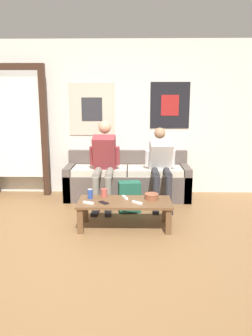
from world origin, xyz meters
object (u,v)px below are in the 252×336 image
Objects in this scene: coffee_table at (125,206)px; game_controller_far_center at (88,203)px; ceramic_bowl at (152,196)px; pillar_candle at (104,193)px; game_controller_near_left at (125,197)px; backpack at (129,198)px; couch at (127,181)px; person_seated_adult at (104,160)px; game_controller_near_right at (137,203)px; drink_can_blue at (90,194)px; cell_phone at (104,203)px; person_seated_teen at (161,163)px.

coffee_table is 0.46m from game_controller_far_center.
pillar_candle is (-0.61, 0.09, 0.01)m from ceramic_bowl.
pillar_candle is at bearing 166.67° from game_controller_near_left.
backpack is at bearing 54.72° from game_controller_far_center.
person_seated_adult is at bearing -135.64° from couch.
game_controller_near_right is at bearing -84.25° from couch.
game_controller_near_left reaches higher than coffee_table.
backpack is 3.67× the size of pillar_candle.
drink_can_blue is (-0.50, -0.49, 0.20)m from backpack.
drink_can_blue is at bearing -111.13° from couch.
coffee_table is 6.45× the size of ceramic_bowl.
backpack reaches higher than ceramic_bowl.
game_controller_near_left is at bearing 89.95° from coffee_table.
person_seated_teen is at bearing 53.60° from cell_phone.
game_controller_far_center reaches higher than cell_phone.
game_controller_near_left is at bearing -13.33° from pillar_candle.
pillar_candle is 0.83× the size of game_controller_far_center.
game_controller_far_center reaches higher than coffee_table.
person_seated_teen reaches higher than coffee_table.
person_seated_teen reaches higher than drink_can_blue.
backpack is 0.73m from drink_can_blue.
backpack is 0.87m from game_controller_far_center.
game_controller_far_center is at bearing -107.96° from couch.
drink_can_blue is 0.85× the size of cell_phone.
game_controller_near_right and game_controller_far_center have the same top height.
person_seated_teen is at bearing 44.97° from pillar_candle.
ceramic_bowl is 1.46× the size of drink_can_blue.
person_seated_teen is 9.66× the size of pillar_candle.
drink_can_blue reaches higher than game_controller_near_left.
cell_phone is (-0.27, -1.38, 0.07)m from couch.
person_seated_adult is 0.96m from game_controller_near_left.
person_seated_teen is 8.90× the size of game_controller_near_right.
couch is at bearing 148.47° from person_seated_teen.
pillar_candle is at bearing -85.36° from person_seated_adult.
drink_can_blue is at bearing 161.64° from game_controller_near_right.
person_seated_teen is at bearing 61.77° from coffee_table.
cell_phone is at bearing -142.42° from game_controller_near_left.
person_seated_adult is 0.83m from pillar_candle.
drink_can_blue is (-0.17, -0.08, 0.01)m from pillar_candle.
couch reaches higher than backpack.
person_seated_teen is 2.63× the size of backpack.
cell_phone is at bearing -44.06° from drink_can_blue.
game_controller_far_center is (-0.97, -1.09, -0.28)m from person_seated_teen.
cell_phone is at bearing -114.89° from backpack.
couch is at bearing 95.75° from game_controller_near_right.
cell_phone is (0.02, -0.26, -0.05)m from pillar_candle.
cell_phone is (-0.60, -0.17, -0.04)m from ceramic_bowl.
drink_can_blue is (-0.45, 0.10, 0.12)m from coffee_table.
backpack is 0.71m from game_controller_near_right.
pillar_candle is 0.28m from game_controller_near_left.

